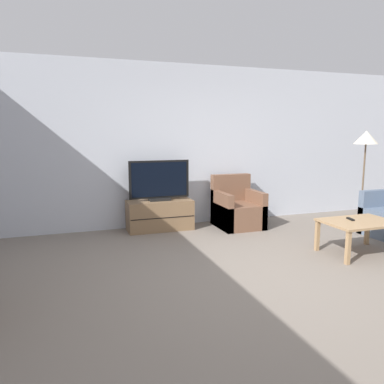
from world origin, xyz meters
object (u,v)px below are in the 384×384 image
at_px(coffee_table, 359,225).
at_px(floor_lamp, 366,142).
at_px(tv, 159,182).
at_px(armchair, 237,210).
at_px(remote, 351,219).
at_px(tv_stand, 160,215).

xyz_separation_m(coffee_table, floor_lamp, (1.19, 1.23, 1.03)).
distance_m(tv, armchair, 1.40).
relative_size(armchair, coffee_table, 0.93).
height_order(tv, floor_lamp, floor_lamp).
bearing_deg(floor_lamp, coffee_table, -133.93).
distance_m(tv, coffee_table, 3.00).
bearing_deg(armchair, tv, 170.80).
height_order(remote, floor_lamp, floor_lamp).
distance_m(tv_stand, floor_lamp, 3.64).
bearing_deg(coffee_table, remote, 124.39).
bearing_deg(coffee_table, tv_stand, 136.59).
relative_size(armchair, remote, 5.55).
bearing_deg(remote, floor_lamp, 55.70).
distance_m(coffee_table, remote, 0.13).
bearing_deg(tv, floor_lamp, -13.62).
xyz_separation_m(armchair, floor_lamp, (2.06, -0.60, 1.13)).
xyz_separation_m(armchair, remote, (0.81, -1.74, 0.17)).
relative_size(coffee_table, remote, 5.96).
bearing_deg(tv, tv_stand, 90.00).
distance_m(tv_stand, tv, 0.55).
distance_m(tv, floor_lamp, 3.50).
height_order(tv, remote, tv).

